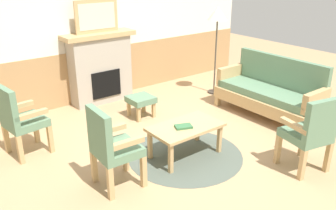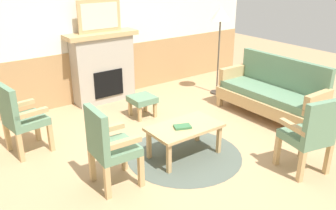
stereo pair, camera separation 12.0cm
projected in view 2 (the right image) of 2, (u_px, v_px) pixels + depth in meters
The scene contains 13 objects.
ground_plane at pixel (183, 149), 4.93m from camera, with size 14.00×14.00×0.00m, color tan.
wall_back at pixel (94, 28), 6.38m from camera, with size 7.20×0.14×2.70m.
fireplace at pixel (103, 67), 6.44m from camera, with size 1.30×0.44×1.28m.
framed_picture at pixel (99, 16), 6.10m from camera, with size 0.80×0.04×0.56m.
couch at pixel (272, 94), 5.85m from camera, with size 0.70×1.80×0.98m.
coffee_table at pixel (185, 129), 4.63m from camera, with size 0.96×0.56×0.44m.
round_rug at pixel (184, 155), 4.78m from camera, with size 1.55×1.55×0.01m, color #4C564C.
book_on_table at pixel (182, 127), 4.55m from camera, with size 0.22×0.14×0.03m, color #33663D.
footstool at pixel (142, 101), 5.88m from camera, with size 0.40×0.40×0.36m.
armchair_near_fireplace at pixel (109, 144), 3.94m from camera, with size 0.50×0.50×0.98m.
armchair_by_window_left at pixel (20, 116), 4.66m from camera, with size 0.54×0.54×0.98m.
armchair_front_left at pixel (311, 133), 4.20m from camera, with size 0.57×0.57×0.98m.
floor_lamp_by_couch at pixel (220, 19), 6.50m from camera, with size 0.36×0.36×1.68m.
Camera 2 is at (-2.74, -3.37, 2.42)m, focal length 37.81 mm.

